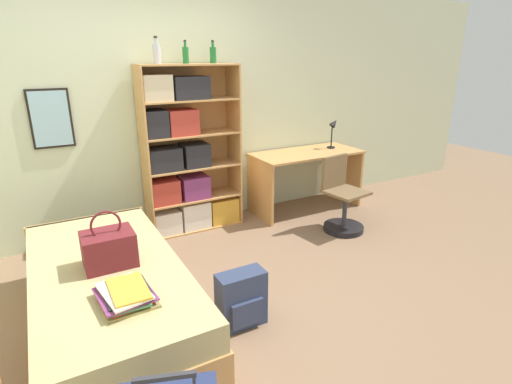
{
  "coord_description": "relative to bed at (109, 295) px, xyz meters",
  "views": [
    {
      "loc": [
        -0.99,
        -2.62,
        1.86
      ],
      "look_at": [
        0.57,
        0.2,
        0.75
      ],
      "focal_mm": 28.0,
      "sensor_mm": 36.0,
      "label": 1
    }
  ],
  "objects": [
    {
      "name": "desk_chair",
      "position": [
        2.56,
        0.5,
        0.02
      ],
      "size": [
        0.45,
        0.46,
        0.82
      ],
      "color": "black",
      "rests_on": "ground_plane"
    },
    {
      "name": "bookcase",
      "position": [
        1.07,
        1.36,
        0.55
      ],
      "size": [
        1.03,
        0.35,
        1.78
      ],
      "color": "tan",
      "rests_on": "ground_plane"
    },
    {
      "name": "wall_back",
      "position": [
        0.72,
        1.59,
        1.06
      ],
      "size": [
        10.0,
        0.09,
        2.6
      ],
      "color": "beige",
      "rests_on": "ground_plane"
    },
    {
      "name": "book_stack_on_bed",
      "position": [
        0.04,
        -0.53,
        0.29
      ],
      "size": [
        0.33,
        0.38,
        0.09
      ],
      "color": "#99894C",
      "rests_on": "bed"
    },
    {
      "name": "bottle_green",
      "position": [
        0.86,
        1.36,
        1.63
      ],
      "size": [
        0.08,
        0.08,
        0.25
      ],
      "color": "#B7BCC1",
      "rests_on": "bookcase"
    },
    {
      "name": "desk",
      "position": [
        2.58,
        1.23,
        0.28
      ],
      "size": [
        1.35,
        0.62,
        0.73
      ],
      "color": "tan",
      "rests_on": "ground_plane"
    },
    {
      "name": "desk_lamp",
      "position": [
        3.01,
        1.27,
        0.74
      ],
      "size": [
        0.15,
        0.1,
        0.38
      ],
      "color": "black",
      "rests_on": "desk"
    },
    {
      "name": "backpack",
      "position": [
        0.82,
        -0.46,
        -0.04
      ],
      "size": [
        0.35,
        0.2,
        0.42
      ],
      "color": "#2D3856",
      "rests_on": "ground_plane"
    },
    {
      "name": "bottle_brown",
      "position": [
        1.16,
        1.41,
        1.62
      ],
      "size": [
        0.06,
        0.06,
        0.22
      ],
      "color": "#1E6B2D",
      "rests_on": "bookcase"
    },
    {
      "name": "bottle_clear",
      "position": [
        1.47,
        1.41,
        1.62
      ],
      "size": [
        0.07,
        0.07,
        0.23
      ],
      "color": "#1E6B2D",
      "rests_on": "bookcase"
    },
    {
      "name": "ground_plane",
      "position": [
        0.72,
        -0.02,
        -0.24
      ],
      "size": [
        14.0,
        14.0,
        0.0
      ],
      "primitive_type": "plane",
      "color": "#84664C"
    },
    {
      "name": "bed",
      "position": [
        0.0,
        0.0,
        0.0
      ],
      "size": [
        0.98,
        2.0,
        0.49
      ],
      "color": "tan",
      "rests_on": "ground_plane"
    },
    {
      "name": "handbag",
      "position": [
        0.04,
        -0.03,
        0.37
      ],
      "size": [
        0.34,
        0.26,
        0.4
      ],
      "color": "maroon",
      "rests_on": "bed"
    }
  ]
}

